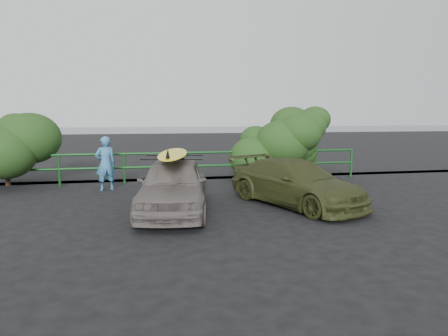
# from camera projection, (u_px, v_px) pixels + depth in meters

# --- Properties ---
(ground) EXTENTS (80.00, 80.00, 0.00)m
(ground) POSITION_uv_depth(u_px,v_px,m) (160.00, 224.00, 8.35)
(ground) COLOR black
(ocean) EXTENTS (200.00, 200.00, 0.00)m
(ocean) POSITION_uv_depth(u_px,v_px,m) (150.00, 128.00, 66.79)
(ocean) COLOR slate
(ocean) RESTS_ON ground
(guardrail) EXTENTS (14.00, 0.08, 1.04)m
(guardrail) POSITION_uv_depth(u_px,v_px,m) (155.00, 168.00, 13.15)
(guardrail) COLOR #15491B
(guardrail) RESTS_ON ground
(shrub_left) EXTENTS (3.20, 2.40, 2.15)m
(shrub_left) POSITION_uv_depth(u_px,v_px,m) (1.00, 152.00, 12.59)
(shrub_left) COLOR #26481A
(shrub_left) RESTS_ON ground
(shrub_right) EXTENTS (3.20, 2.40, 2.40)m
(shrub_right) POSITION_uv_depth(u_px,v_px,m) (294.00, 144.00, 14.46)
(shrub_right) COLOR #26481A
(shrub_right) RESTS_ON ground
(sedan) EXTENTS (2.03, 3.94, 1.28)m
(sedan) POSITION_uv_depth(u_px,v_px,m) (174.00, 185.00, 9.22)
(sedan) COLOR #6A625F
(sedan) RESTS_ON ground
(olive_vehicle) EXTENTS (3.07, 4.26, 1.15)m
(olive_vehicle) POSITION_uv_depth(u_px,v_px,m) (296.00, 183.00, 10.00)
(olive_vehicle) COLOR #343A1A
(olive_vehicle) RESTS_ON ground
(man) EXTENTS (0.68, 0.55, 1.63)m
(man) POSITION_uv_depth(u_px,v_px,m) (105.00, 164.00, 11.89)
(man) COLOR teal
(man) RESTS_ON ground
(roof_rack) EXTENTS (1.47, 1.13, 0.05)m
(roof_rack) POSITION_uv_depth(u_px,v_px,m) (173.00, 157.00, 9.13)
(roof_rack) COLOR black
(roof_rack) RESTS_ON sedan
(surfboard) EXTENTS (1.04, 3.06, 0.09)m
(surfboard) POSITION_uv_depth(u_px,v_px,m) (173.00, 154.00, 9.13)
(surfboard) COLOR yellow
(surfboard) RESTS_ON roof_rack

